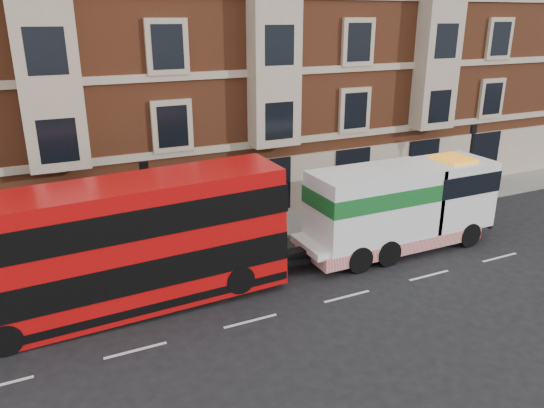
% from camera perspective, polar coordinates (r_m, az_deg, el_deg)
% --- Properties ---
extents(ground, '(120.00, 120.00, 0.00)m').
position_cam_1_polar(ground, '(20.67, 8.07, -9.82)').
color(ground, black).
rests_on(ground, ground).
extents(sidewalk, '(90.00, 3.00, 0.15)m').
position_cam_1_polar(sidewalk, '(26.54, -0.81, -2.56)').
color(sidewalk, slate).
rests_on(sidewalk, ground).
extents(victorian_terrace, '(45.00, 12.00, 20.40)m').
position_cam_1_polar(victorian_terrace, '(31.72, -6.07, 19.46)').
color(victorian_terrace, brown).
rests_on(victorian_terrace, ground).
extents(lamp_post_west, '(0.35, 0.15, 4.35)m').
position_cam_1_polar(lamp_post_west, '(22.70, -13.31, 0.01)').
color(lamp_post_west, black).
rests_on(lamp_post_west, sidewalk).
extents(lamp_post_east, '(0.35, 0.15, 4.35)m').
position_cam_1_polar(lamp_post_east, '(31.51, 20.52, 4.75)').
color(lamp_post_east, black).
rests_on(lamp_post_east, sidewalk).
extents(double_decker_bus, '(11.74, 2.70, 4.75)m').
position_cam_1_polar(double_decker_bus, '(19.30, -15.94, -4.29)').
color(double_decker_bus, red).
rests_on(double_decker_bus, ground).
extents(tow_truck, '(9.40, 2.78, 3.92)m').
position_cam_1_polar(tow_truck, '(24.21, 13.36, -0.26)').
color(tow_truck, white).
rests_on(tow_truck, ground).
extents(pedestrian, '(0.72, 0.56, 1.73)m').
position_cam_1_polar(pedestrian, '(24.03, -21.34, -3.99)').
color(pedestrian, '#181931').
rests_on(pedestrian, sidewalk).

